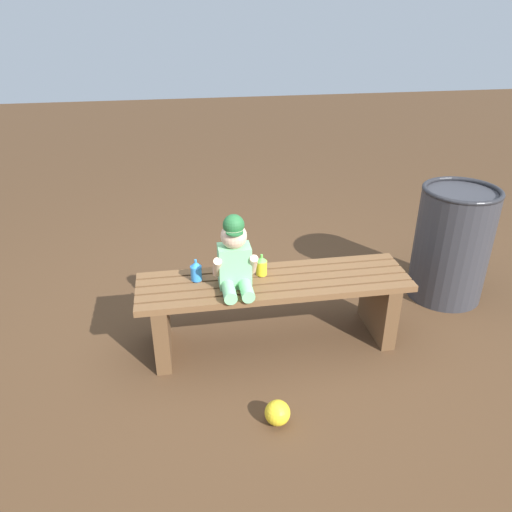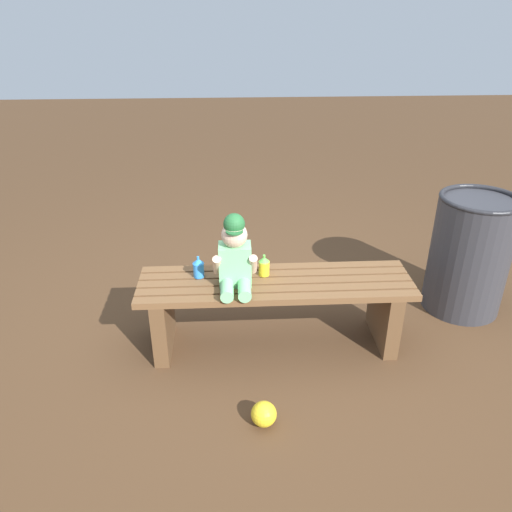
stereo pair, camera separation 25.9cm
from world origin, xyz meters
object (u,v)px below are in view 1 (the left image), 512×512
(park_bench, at_px, (274,301))
(child_figure, at_px, (235,257))
(sippy_cup_left, at_px, (196,270))
(sippy_cup_right, at_px, (262,265))
(toy_ball, at_px, (277,413))
(trash_bin, at_px, (452,243))

(park_bench, relative_size, child_figure, 3.70)
(park_bench, relative_size, sippy_cup_left, 12.06)
(child_figure, relative_size, sippy_cup_right, 3.26)
(toy_ball, bearing_deg, sippy_cup_right, 86.32)
(sippy_cup_right, distance_m, trash_bin, 1.32)
(sippy_cup_right, bearing_deg, child_figure, -147.54)
(toy_ball, bearing_deg, park_bench, 80.59)
(toy_ball, relative_size, trash_bin, 0.16)
(park_bench, height_order, toy_ball, park_bench)
(trash_bin, bearing_deg, sippy_cup_left, -171.17)
(child_figure, relative_size, sippy_cup_left, 3.26)
(sippy_cup_left, bearing_deg, sippy_cup_right, 0.00)
(child_figure, xyz_separation_m, sippy_cup_right, (0.16, 0.10, -0.12))
(sippy_cup_left, bearing_deg, toy_ball, -65.39)
(park_bench, distance_m, sippy_cup_left, 0.47)
(child_figure, distance_m, sippy_cup_left, 0.25)
(park_bench, distance_m, sippy_cup_right, 0.21)
(sippy_cup_left, xyz_separation_m, toy_ball, (0.32, -0.69, -0.41))
(park_bench, xyz_separation_m, child_figure, (-0.22, -0.03, 0.31))
(sippy_cup_left, xyz_separation_m, trash_bin, (1.65, 0.26, -0.09))
(sippy_cup_left, xyz_separation_m, sippy_cup_right, (0.36, 0.00, 0.00))
(child_figure, relative_size, toy_ball, 3.33)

